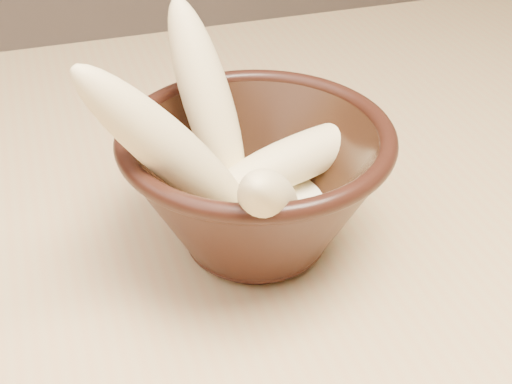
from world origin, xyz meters
TOP-DOWN VIEW (x-y plane):
  - table at (0.00, 0.00)m, footprint 1.20×0.80m
  - bowl at (0.09, -0.03)m, footprint 0.19×0.19m
  - milk_puddle at (0.09, -0.03)m, footprint 0.11×0.11m
  - banana_upright at (0.06, 0.01)m, footprint 0.07×0.10m
  - banana_left at (0.02, -0.05)m, footprint 0.14×0.05m
  - banana_across at (0.12, -0.02)m, footprint 0.16×0.07m
  - banana_front at (0.08, -0.09)m, footprint 0.09×0.12m

SIDE VIEW (x-z plane):
  - table at x=0.00m, z-range 0.30..1.05m
  - milk_puddle at x=0.09m, z-range 0.78..0.79m
  - bowl at x=0.09m, z-range 0.76..0.86m
  - banana_across at x=0.12m, z-range 0.79..0.84m
  - banana_front at x=0.08m, z-range 0.78..0.89m
  - banana_upright at x=0.06m, z-range 0.78..0.93m
  - banana_left at x=0.02m, z-range 0.78..0.94m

